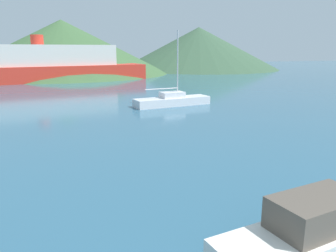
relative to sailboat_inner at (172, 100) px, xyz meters
The scene contains 4 objects.
sailboat_inner is the anchor object (origin of this frame).
ferry_distant 32.86m from the sailboat_inner, 113.29° to the left, with size 36.25×13.75×7.61m.
hill_central 48.52m from the sailboat_inner, 100.29° to the left, with size 45.92×45.92×11.50m.
hill_east 60.79m from the sailboat_inner, 63.68° to the left, with size 42.76×42.76×11.04m.
Camera 1 is at (-5.20, -2.61, 5.35)m, focal length 35.00 mm.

